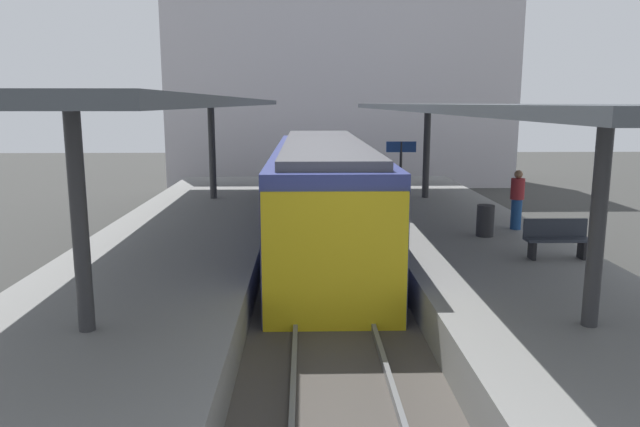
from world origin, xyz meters
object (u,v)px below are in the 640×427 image
object	(u,v)px
platform_sign	(401,161)
passenger_near_bench	(517,199)
commuter_train	(324,196)
platform_bench	(557,237)
litter_bin	(485,221)

from	to	relation	value
platform_sign	passenger_near_bench	world-z (taller)	platform_sign
commuter_train	platform_bench	xyz separation A→B (m)	(4.95, -4.38, -0.26)
litter_bin	platform_sign	bearing A→B (deg)	118.13
litter_bin	passenger_near_bench	world-z (taller)	passenger_near_bench
commuter_train	platform_sign	size ratio (longest dim) A/B	5.90
commuter_train	passenger_near_bench	bearing A→B (deg)	-14.51
commuter_train	passenger_near_bench	world-z (taller)	commuter_train
platform_bench	platform_sign	size ratio (longest dim) A/B	0.63
litter_bin	platform_bench	bearing A→B (deg)	-68.20
platform_bench	litter_bin	xyz separation A→B (m)	(-0.89, 2.23, -0.06)
platform_bench	litter_bin	size ratio (longest dim) A/B	1.75
commuter_train	platform_sign	bearing A→B (deg)	22.91
commuter_train	passenger_near_bench	size ratio (longest dim) A/B	8.17
litter_bin	passenger_near_bench	xyz separation A→B (m)	(1.08, 0.82, 0.43)
passenger_near_bench	platform_sign	bearing A→B (deg)	139.91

